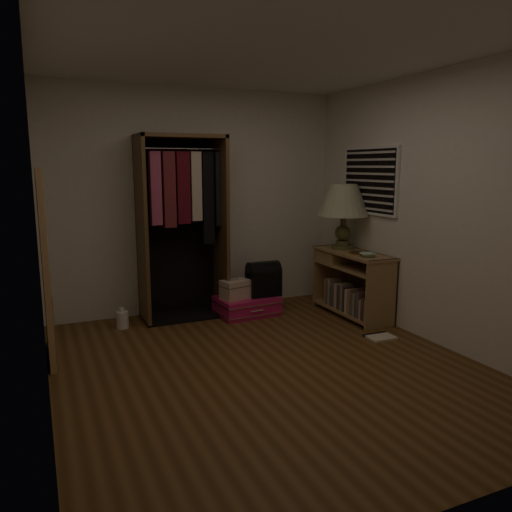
% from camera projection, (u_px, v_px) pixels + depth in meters
% --- Properties ---
extents(ground, '(4.00, 4.00, 0.00)m').
position_uv_depth(ground, '(269.00, 367.00, 4.31)').
color(ground, '#563618').
rests_on(ground, ground).
extents(room_walls, '(3.52, 4.02, 2.60)m').
position_uv_depth(room_walls, '(276.00, 192.00, 4.11)').
color(room_walls, silver).
rests_on(room_walls, ground).
extents(console_bookshelf, '(0.42, 1.12, 0.75)m').
position_uv_depth(console_bookshelf, '(351.00, 281.00, 5.78)').
color(console_bookshelf, '#977449').
rests_on(console_bookshelf, ground).
extents(open_wardrobe, '(0.97, 0.50, 2.05)m').
position_uv_depth(open_wardrobe, '(184.00, 211.00, 5.59)').
color(open_wardrobe, brown).
rests_on(open_wardrobe, ground).
extents(floor_mirror, '(0.06, 0.80, 1.70)m').
position_uv_depth(floor_mirror, '(45.00, 266.00, 4.37)').
color(floor_mirror, tan).
rests_on(floor_mirror, ground).
extents(pink_suitcase, '(0.73, 0.55, 0.21)m').
position_uv_depth(pink_suitcase, '(247.00, 306.00, 5.82)').
color(pink_suitcase, '#C61858').
rests_on(pink_suitcase, ground).
extents(train_case, '(0.36, 0.29, 0.23)m').
position_uv_depth(train_case, '(235.00, 289.00, 5.71)').
color(train_case, '#C7B498').
rests_on(train_case, pink_suitcase).
extents(black_bag, '(0.38, 0.25, 0.41)m').
position_uv_depth(black_bag, '(263.00, 278.00, 5.84)').
color(black_bag, black).
rests_on(black_bag, pink_suitcase).
extents(table_lamp, '(0.61, 0.61, 0.76)m').
position_uv_depth(table_lamp, '(344.00, 202.00, 5.79)').
color(table_lamp, '#474F26').
rests_on(table_lamp, console_bookshelf).
extents(brass_tray, '(0.29, 0.29, 0.01)m').
position_uv_depth(brass_tray, '(361.00, 253.00, 5.56)').
color(brass_tray, '#AF7C43').
rests_on(brass_tray, console_bookshelf).
extents(ceramic_bowl, '(0.22, 0.22, 0.04)m').
position_uv_depth(ceramic_bowl, '(368.00, 255.00, 5.36)').
color(ceramic_bowl, '#A2C2A9').
rests_on(ceramic_bowl, console_bookshelf).
extents(white_jug, '(0.13, 0.13, 0.23)m').
position_uv_depth(white_jug, '(122.00, 319.00, 5.33)').
color(white_jug, white).
rests_on(white_jug, ground).
extents(floor_book, '(0.28, 0.23, 0.03)m').
position_uv_depth(floor_book, '(380.00, 337.00, 5.05)').
color(floor_book, beige).
rests_on(floor_book, ground).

